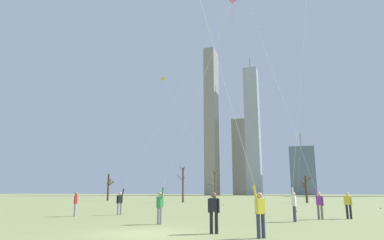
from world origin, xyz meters
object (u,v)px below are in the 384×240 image
Objects in this scene: kite_flyer_foreground_right_orange at (182,144)px; bystander_far_off_by_trees at (348,204)px; kite_flyer_midfield_center_white at (305,164)px; bystander_strolling_midfield at (214,210)px; kite_flyer_foreground_left_pink at (153,141)px; kite_flyer_far_back_green at (242,149)px; bare_tree_center at (215,184)px; bystander_watching_nearby at (76,203)px; distant_kite_low_near_trees_yellow at (170,93)px; bare_tree_leftmost at (109,186)px; bare_tree_far_right_edge at (183,183)px; bare_tree_left_of_center at (306,188)px; kite_flyer_midfield_left_blue at (299,136)px.

bystander_far_off_by_trees is at bearing 41.68° from kite_flyer_foreground_right_orange.
kite_flyer_midfield_center_white reaches higher than bystander_strolling_midfield.
bystander_strolling_midfield is at bearing -53.89° from kite_flyer_foreground_left_pink.
kite_flyer_far_back_green is 43.53m from bare_tree_center.
bystander_watching_nearby is 0.30× the size of bare_tree_center.
bystander_watching_nearby is at bearing 148.92° from kite_flyer_far_back_green.
kite_flyer_far_back_green is 0.68× the size of kite_flyer_midfield_center_white.
distant_kite_low_near_trees_yellow is at bearing -100.09° from bare_tree_center.
bare_tree_leftmost is 0.86× the size of bare_tree_far_right_edge.
bare_tree_center is at bearing 104.02° from bystander_strolling_midfield.
kite_flyer_foreground_left_pink is 4.19× the size of bare_tree_leftmost.
kite_flyer_midfield_center_white reaches higher than bare_tree_left_of_center.
kite_flyer_midfield_center_white is 12.55× the size of bystander_strolling_midfield.
bystander_far_off_by_trees is 17.74m from bystander_watching_nearby.
bystander_strolling_midfield is (-3.75, -9.34, -2.48)m from kite_flyer_midfield_center_white.
kite_flyer_foreground_left_pink reaches higher than bare_tree_center.
kite_flyer_foreground_right_orange is at bearing -99.16° from bare_tree_left_of_center.
kite_flyer_foreground_right_orange is 3.95× the size of bare_tree_left_of_center.
bare_tree_far_right_edge is (-18.38, 28.30, -0.46)m from kite_flyer_midfield_center_white.
bare_tree_far_right_edge is (-12.40, 35.27, -1.12)m from kite_flyer_foreground_right_orange.
bystander_strolling_midfield is 53.19m from bare_tree_leftmost.
kite_flyer_foreground_left_pink is at bearing 43.70° from bystander_watching_nearby.
bystander_strolling_midfield is (2.23, -2.37, -3.14)m from kite_flyer_foreground_right_orange.
bystander_far_off_by_trees is 50.05m from bare_tree_leftmost.
bystander_watching_nearby is 0.39× the size of bare_tree_left_of_center.
bystander_far_off_by_trees is 0.28× the size of bare_tree_far_right_edge.
kite_flyer_far_back_green is 10.96m from kite_flyer_midfield_center_white.
kite_flyer_midfield_center_white is at bearing -46.44° from distant_kite_low_near_trees_yellow.
bare_tree_leftmost reaches higher than bystander_strolling_midfield.
kite_flyer_foreground_left_pink is 3.61× the size of bare_tree_far_right_edge.
bare_tree_center is at bearing 179.34° from bare_tree_left_of_center.
distant_kite_low_near_trees_yellow is at bearing 115.43° from bystander_strolling_midfield.
bystander_far_off_by_trees and bystander_watching_nearby have the same top height.
bare_tree_center is 5.37m from bare_tree_far_right_edge.
kite_flyer_midfield_center_white is at bearing -3.78° from kite_flyer_foreground_left_pink.
kite_flyer_foreground_left_pink is 12.71× the size of bystander_watching_nearby.
bare_tree_center is at bearing 88.07° from bystander_watching_nearby.
bare_tree_left_of_center is (16.53, 13.85, -12.34)m from distant_kite_low_near_trees_yellow.
kite_flyer_foreground_right_orange is 2.88× the size of bare_tree_far_right_edge.
kite_flyer_midfield_center_white is (0.28, 4.81, -1.09)m from kite_flyer_midfield_left_blue.
kite_flyer_far_back_green reaches higher than bystander_far_off_by_trees.
bare_tree_leftmost is at bearing 162.44° from bare_tree_far_right_edge.
bare_tree_left_of_center is at bearing 69.66° from kite_flyer_foreground_left_pink.
kite_flyer_foreground_right_orange reaches higher than bare_tree_far_right_edge.
kite_flyer_midfield_center_white is 34.19m from bare_tree_center.
kite_flyer_foreground_left_pink reaches higher than bare_tree_far_right_edge.
kite_flyer_midfield_center_white is (11.10, -0.73, -2.10)m from kite_flyer_foreground_left_pink.
kite_flyer_far_back_green reaches higher than bare_tree_leftmost.
kite_flyer_midfield_left_blue is 1.08× the size of distant_kite_low_near_trees_yellow.
kite_flyer_far_back_green is 3.33× the size of bare_tree_left_of_center.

